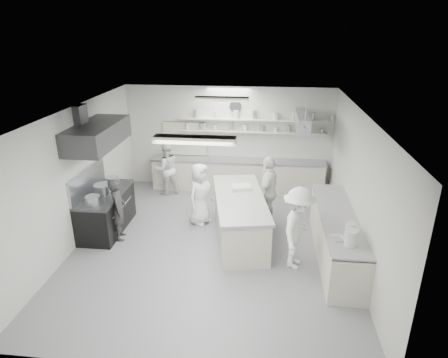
# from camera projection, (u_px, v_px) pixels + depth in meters

# --- Properties ---
(floor) EXTENTS (6.00, 7.00, 0.02)m
(floor) POSITION_uv_depth(u_px,v_px,m) (213.00, 244.00, 8.85)
(floor) COLOR gray
(floor) RESTS_ON ground
(ceiling) EXTENTS (6.00, 7.00, 0.02)m
(ceiling) POSITION_uv_depth(u_px,v_px,m) (211.00, 111.00, 7.74)
(ceiling) COLOR white
(ceiling) RESTS_ON wall_back
(wall_back) EXTENTS (6.00, 0.04, 3.00)m
(wall_back) POSITION_uv_depth(u_px,v_px,m) (229.00, 138.00, 11.53)
(wall_back) COLOR beige
(wall_back) RESTS_ON floor
(wall_front) EXTENTS (6.00, 0.04, 3.00)m
(wall_front) POSITION_uv_depth(u_px,v_px,m) (174.00, 283.00, 5.06)
(wall_front) COLOR beige
(wall_front) RESTS_ON floor
(wall_left) EXTENTS (0.04, 7.00, 3.00)m
(wall_left) POSITION_uv_depth(u_px,v_px,m) (77.00, 177.00, 8.60)
(wall_left) COLOR beige
(wall_left) RESTS_ON floor
(wall_right) EXTENTS (0.04, 7.00, 3.00)m
(wall_right) POSITION_uv_depth(u_px,v_px,m) (358.00, 188.00, 7.98)
(wall_right) COLOR beige
(wall_right) RESTS_ON floor
(stove) EXTENTS (0.80, 1.80, 0.90)m
(stove) POSITION_uv_depth(u_px,v_px,m) (107.00, 212.00, 9.32)
(stove) COLOR black
(stove) RESTS_ON floor
(exhaust_hood) EXTENTS (0.85, 2.00, 0.50)m
(exhaust_hood) POSITION_uv_depth(u_px,v_px,m) (97.00, 135.00, 8.62)
(exhaust_hood) COLOR #3B3B3E
(exhaust_hood) RESTS_ON wall_left
(back_counter) EXTENTS (5.00, 0.60, 0.92)m
(back_counter) POSITION_uv_depth(u_px,v_px,m) (237.00, 175.00, 11.60)
(back_counter) COLOR beige
(back_counter) RESTS_ON floor
(shelf_lower) EXTENTS (4.20, 0.26, 0.04)m
(shelf_lower) POSITION_uv_depth(u_px,v_px,m) (252.00, 132.00, 11.24)
(shelf_lower) COLOR beige
(shelf_lower) RESTS_ON wall_back
(shelf_upper) EXTENTS (4.20, 0.26, 0.04)m
(shelf_upper) POSITION_uv_depth(u_px,v_px,m) (253.00, 120.00, 11.12)
(shelf_upper) COLOR beige
(shelf_upper) RESTS_ON wall_back
(pass_through_window) EXTENTS (1.30, 0.04, 1.00)m
(pass_through_window) POSITION_uv_depth(u_px,v_px,m) (185.00, 139.00, 11.66)
(pass_through_window) COLOR black
(pass_through_window) RESTS_ON wall_back
(wall_clock) EXTENTS (0.32, 0.05, 0.32)m
(wall_clock) POSITION_uv_depth(u_px,v_px,m) (236.00, 106.00, 11.12)
(wall_clock) COLOR silver
(wall_clock) RESTS_ON wall_back
(right_counter) EXTENTS (0.74, 3.30, 0.94)m
(right_counter) POSITION_uv_depth(u_px,v_px,m) (336.00, 237.00, 8.21)
(right_counter) COLOR beige
(right_counter) RESTS_ON floor
(pot_rack) EXTENTS (0.30, 1.60, 0.40)m
(pot_rack) POSITION_uv_depth(u_px,v_px,m) (302.00, 122.00, 10.01)
(pot_rack) COLOR #ABB0B7
(pot_rack) RESTS_ON ceiling
(light_fixture_front) EXTENTS (1.30, 0.25, 0.10)m
(light_fixture_front) POSITION_uv_depth(u_px,v_px,m) (195.00, 140.00, 6.10)
(light_fixture_front) COLOR beige
(light_fixture_front) RESTS_ON ceiling
(light_fixture_rear) EXTENTS (1.30, 0.25, 0.10)m
(light_fixture_rear) POSITION_uv_depth(u_px,v_px,m) (222.00, 99.00, 9.43)
(light_fixture_rear) COLOR beige
(light_fixture_rear) RESTS_ON ceiling
(prep_island) EXTENTS (1.45, 2.78, 0.97)m
(prep_island) POSITION_uv_depth(u_px,v_px,m) (240.00, 218.00, 8.96)
(prep_island) COLOR beige
(prep_island) RESTS_ON floor
(stove_pot) EXTENTS (0.42, 0.42, 0.27)m
(stove_pot) POSITION_uv_depth(u_px,v_px,m) (104.00, 190.00, 9.09)
(stove_pot) COLOR #ABB0B7
(stove_pot) RESTS_ON stove
(cook_stove) EXTENTS (0.49, 0.61, 1.46)m
(cook_stove) POSITION_uv_depth(u_px,v_px,m) (118.00, 209.00, 8.84)
(cook_stove) COLOR #2E2E2E
(cook_stove) RESTS_ON floor
(cook_back) EXTENTS (0.93, 0.87, 1.53)m
(cook_back) POSITION_uv_depth(u_px,v_px,m) (166.00, 169.00, 11.24)
(cook_back) COLOR white
(cook_back) RESTS_ON floor
(cook_island_left) EXTENTS (0.79, 0.90, 1.54)m
(cook_island_left) POSITION_uv_depth(u_px,v_px,m) (200.00, 194.00, 9.54)
(cook_island_left) COLOR white
(cook_island_left) RESTS_ON floor
(cook_island_right) EXTENTS (0.72, 1.12, 1.77)m
(cook_island_right) POSITION_uv_depth(u_px,v_px,m) (268.00, 191.00, 9.39)
(cook_island_right) COLOR white
(cook_island_right) RESTS_ON floor
(cook_right) EXTENTS (0.93, 1.25, 1.72)m
(cook_right) POSITION_uv_depth(u_px,v_px,m) (298.00, 228.00, 7.75)
(cook_right) COLOR white
(cook_right) RESTS_ON floor
(bowl_island_a) EXTENTS (0.26, 0.26, 0.06)m
(bowl_island_a) POSITION_uv_depth(u_px,v_px,m) (238.00, 194.00, 8.93)
(bowl_island_a) COLOR #ABB0B7
(bowl_island_a) RESTS_ON prep_island
(bowl_island_b) EXTENTS (0.24, 0.24, 0.06)m
(bowl_island_b) POSITION_uv_depth(u_px,v_px,m) (251.00, 194.00, 8.96)
(bowl_island_b) COLOR beige
(bowl_island_b) RESTS_ON prep_island
(bowl_right) EXTENTS (0.31, 0.31, 0.06)m
(bowl_right) POSITION_uv_depth(u_px,v_px,m) (338.00, 239.00, 7.13)
(bowl_right) COLOR beige
(bowl_right) RESTS_ON right_counter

